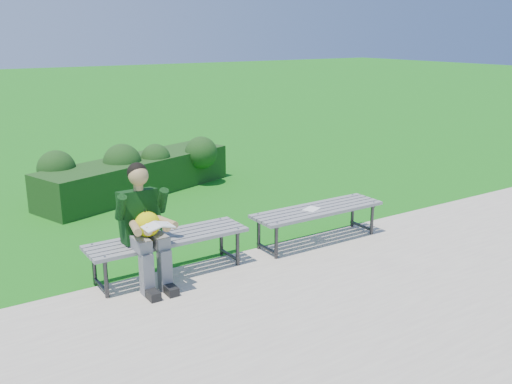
% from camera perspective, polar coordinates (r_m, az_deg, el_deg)
% --- Properties ---
extents(ground, '(80.00, 80.00, 0.00)m').
position_cam_1_polar(ground, '(6.96, -3.45, -6.59)').
color(ground, '#277F20').
rests_on(ground, ground).
extents(walkway, '(30.00, 3.50, 0.02)m').
position_cam_1_polar(walkway, '(5.64, 5.60, -12.16)').
color(walkway, '#AFA492').
rests_on(walkway, ground).
extents(hedge, '(3.62, 1.97, 0.88)m').
position_cam_1_polar(hedge, '(9.77, -11.93, 2.01)').
color(hedge, '#0E3A0D').
rests_on(hedge, ground).
extents(bench_left, '(1.80, 0.50, 0.46)m').
position_cam_1_polar(bench_left, '(6.38, -8.79, -4.87)').
color(bench_left, slate).
rests_on(bench_left, walkway).
extents(bench_right, '(1.80, 0.50, 0.46)m').
position_cam_1_polar(bench_right, '(7.34, 6.19, -2.01)').
color(bench_right, slate).
rests_on(bench_right, walkway).
extents(seated_boy, '(0.56, 0.76, 1.31)m').
position_cam_1_polar(seated_boy, '(6.09, -11.09, -3.02)').
color(seated_boy, gray).
rests_on(seated_boy, walkway).
extents(paper_sheet, '(0.27, 0.24, 0.01)m').
position_cam_1_polar(paper_sheet, '(7.26, 5.59, -1.71)').
color(paper_sheet, white).
rests_on(paper_sheet, bench_right).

